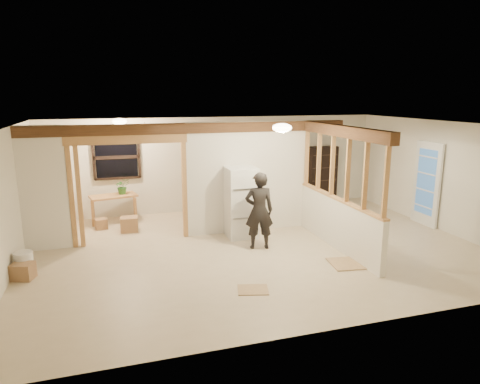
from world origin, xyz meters
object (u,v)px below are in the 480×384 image
object	(u,v)px
work_table	(114,209)
woman	(259,211)
bookshelf	(322,175)
refrigerator	(241,202)
shop_vac	(49,216)

from	to	relation	value
work_table	woman	bearing A→B (deg)	-56.71
bookshelf	refrigerator	bearing A→B (deg)	-144.76
woman	refrigerator	bearing A→B (deg)	-70.90
woman	shop_vac	world-z (taller)	woman
shop_vac	work_table	bearing A→B (deg)	7.61
work_table	bookshelf	world-z (taller)	bookshelf
woman	work_table	size ratio (longest dim) A/B	1.46
bookshelf	work_table	bearing A→B (deg)	-177.23
work_table	shop_vac	size ratio (longest dim) A/B	1.68
bookshelf	shop_vac	bearing A→B (deg)	-176.25
shop_vac	bookshelf	world-z (taller)	bookshelf
refrigerator	woman	xyz separation A→B (m)	(0.12, -0.83, 0.02)
woman	work_table	distance (m)	3.95
shop_vac	woman	bearing A→B (deg)	-31.16
work_table	bookshelf	distance (m)	5.82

